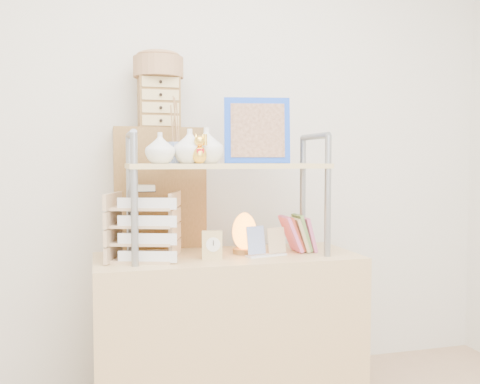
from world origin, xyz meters
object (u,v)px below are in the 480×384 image
Objects in this scene: desk at (228,335)px; cabinet at (160,260)px; salt_lamp at (244,233)px; letter_tray at (145,230)px.

cabinet is (-0.27, 0.37, 0.30)m from desk.
cabinet is 0.53m from salt_lamp.
desk is 0.48m from salt_lamp.
salt_lamp is (0.46, 0.03, -0.03)m from letter_tray.
cabinet is 4.05× the size of letter_tray.
cabinet reaches higher than desk.
desk is 3.60× the size of letter_tray.
salt_lamp is at bearing -42.97° from cabinet.
cabinet is at bearing 135.62° from salt_lamp.
letter_tray is at bearing -178.37° from desk.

